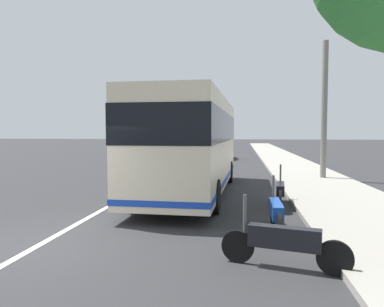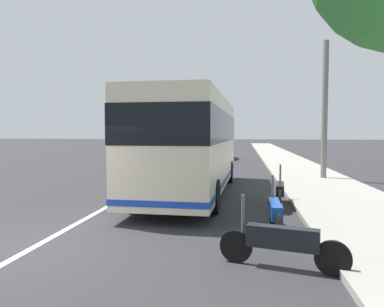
% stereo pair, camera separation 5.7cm
% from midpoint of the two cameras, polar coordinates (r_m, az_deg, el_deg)
% --- Properties ---
extents(ground_plane, '(220.00, 220.00, 0.00)m').
position_cam_midpoint_polar(ground_plane, '(8.30, -23.51, -13.32)').
color(ground_plane, '#2D2D30').
extents(sidewalk_curb, '(110.00, 3.60, 0.14)m').
position_cam_midpoint_polar(sidewalk_curb, '(17.26, 19.15, -4.37)').
color(sidewalk_curb, '#9E998E').
rests_on(sidewalk_curb, ground).
extents(lane_divider_line, '(110.00, 0.16, 0.01)m').
position_cam_midpoint_polar(lane_divider_line, '(17.44, -6.12, -4.34)').
color(lane_divider_line, silver).
rests_on(lane_divider_line, ground).
extents(coach_bus, '(10.33, 2.90, 3.57)m').
position_cam_midpoint_polar(coach_bus, '(13.68, -0.03, 2.09)').
color(coach_bus, beige).
rests_on(coach_bus, ground).
extents(motorcycle_far_end, '(0.63, 2.17, 1.25)m').
position_cam_midpoint_polar(motorcycle_far_end, '(6.54, 14.02, -13.43)').
color(motorcycle_far_end, black).
rests_on(motorcycle_far_end, ground).
extents(motorcycle_nearest_curb, '(2.32, 0.24, 1.27)m').
position_cam_midpoint_polar(motorcycle_nearest_curb, '(8.65, 12.92, -9.17)').
color(motorcycle_nearest_curb, black).
rests_on(motorcycle_nearest_curb, ground).
extents(motorcycle_mid_row, '(2.31, 0.37, 1.28)m').
position_cam_midpoint_polar(motorcycle_mid_row, '(11.73, 13.65, -5.87)').
color(motorcycle_mid_row, black).
rests_on(motorcycle_mid_row, ground).
extents(car_ahead_same_lane, '(4.24, 2.14, 1.56)m').
position_cam_midpoint_polar(car_ahead_same_lane, '(38.45, -1.01, 1.01)').
color(car_ahead_same_lane, black).
rests_on(car_ahead_same_lane, ground).
extents(car_side_street, '(4.70, 1.97, 1.50)m').
position_cam_midpoint_polar(car_side_street, '(31.73, -4.28, 0.47)').
color(car_side_street, red).
rests_on(car_side_street, ground).
extents(car_behind_bus, '(4.70, 1.92, 1.45)m').
position_cam_midpoint_polar(car_behind_bus, '(31.63, 4.56, 0.41)').
color(car_behind_bus, red).
rests_on(car_behind_bus, ground).
extents(utility_pole, '(0.27, 0.27, 6.71)m').
position_cam_midpoint_polar(utility_pole, '(18.61, 20.10, 6.30)').
color(utility_pole, slate).
rests_on(utility_pole, ground).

